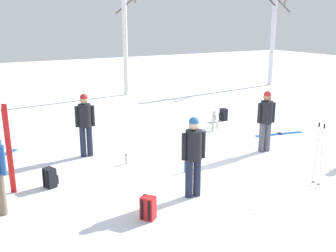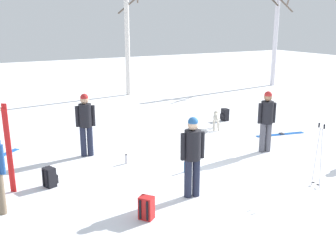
% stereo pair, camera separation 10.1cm
% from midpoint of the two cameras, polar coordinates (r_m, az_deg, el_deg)
% --- Properties ---
extents(ground_plane, '(60.00, 60.00, 0.00)m').
position_cam_midpoint_polar(ground_plane, '(9.12, 9.39, -8.26)').
color(ground_plane, white).
extents(person_0, '(0.51, 0.34, 1.72)m').
position_cam_midpoint_polar(person_0, '(8.08, 3.34, -3.74)').
color(person_0, '#1E2338').
rests_on(person_0, ground_plane).
extents(person_2, '(0.51, 0.34, 1.72)m').
position_cam_midpoint_polar(person_2, '(10.73, -12.14, 0.71)').
color(person_2, '#1E2338').
rests_on(person_2, ground_plane).
extents(person_3, '(0.50, 0.34, 1.72)m').
position_cam_midpoint_polar(person_3, '(11.20, 13.72, 1.22)').
color(person_3, '#4C4C56').
rests_on(person_3, ground_plane).
extents(dog, '(0.54, 0.77, 0.57)m').
position_cam_midpoint_polar(dog, '(13.40, 6.63, 1.20)').
color(dog, beige).
rests_on(dog, ground_plane).
extents(ski_pair_planted_0, '(0.13, 0.10, 1.94)m').
position_cam_midpoint_polar(ski_pair_planted_0, '(8.90, -22.28, -3.18)').
color(ski_pair_planted_0, red).
rests_on(ski_pair_planted_0, ground_plane).
extents(ski_pair_lying_0, '(1.69, 0.51, 0.05)m').
position_cam_midpoint_polar(ski_pair_lying_0, '(13.25, 15.54, -1.11)').
color(ski_pair_lying_0, blue).
rests_on(ski_pair_lying_0, ground_plane).
extents(ski_poles_0, '(0.07, 0.24, 1.45)m').
position_cam_midpoint_polar(ski_poles_0, '(9.21, 20.66, -3.69)').
color(ski_poles_0, '#B2B2BC').
rests_on(ski_poles_0, ground_plane).
extents(backpack_0, '(0.33, 0.31, 0.44)m').
position_cam_midpoint_polar(backpack_0, '(9.16, -16.96, -7.18)').
color(backpack_0, black).
rests_on(backpack_0, ground_plane).
extents(backpack_1, '(0.29, 0.26, 0.44)m').
position_cam_midpoint_polar(backpack_1, '(14.62, 7.81, 1.64)').
color(backpack_1, black).
rests_on(backpack_1, ground_plane).
extents(backpack_2, '(0.34, 0.34, 0.44)m').
position_cam_midpoint_polar(backpack_2, '(7.48, -3.25, -11.73)').
color(backpack_2, red).
rests_on(backpack_2, ground_plane).
extents(water_bottle_0, '(0.07, 0.07, 0.25)m').
position_cam_midpoint_polar(water_bottle_0, '(10.23, -6.34, -4.79)').
color(water_bottle_0, silver).
rests_on(water_bottle_0, ground_plane).
extents(water_bottle_1, '(0.07, 0.07, 0.28)m').
position_cam_midpoint_polar(water_bottle_1, '(9.63, 2.23, -5.90)').
color(water_bottle_1, '#1E72BF').
rests_on(water_bottle_1, ground_plane).
extents(birch_tree_2, '(1.41, 1.50, 7.48)m').
position_cam_midpoint_polar(birch_tree_2, '(19.32, -6.41, 15.41)').
color(birch_tree_2, silver).
rests_on(birch_tree_2, ground_plane).
extents(birch_tree_3, '(1.60, 1.23, 5.89)m').
position_cam_midpoint_polar(birch_tree_3, '(22.95, 14.88, 13.34)').
color(birch_tree_3, silver).
rests_on(birch_tree_3, ground_plane).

